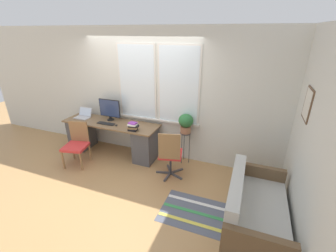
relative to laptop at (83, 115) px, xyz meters
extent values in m
plane|color=tan|center=(1.39, -0.35, -0.80)|extent=(14.00, 14.00, 0.00)
cube|color=silver|center=(1.39, 0.34, 0.55)|extent=(9.00, 0.06, 2.70)
cube|color=silver|center=(1.29, 0.30, 0.80)|extent=(0.87, 0.02, 1.57)
cube|color=white|center=(1.29, 0.29, 0.80)|extent=(0.80, 0.01, 1.50)
cube|color=silver|center=(2.20, 0.30, 0.80)|extent=(0.87, 0.02, 1.57)
cube|color=white|center=(2.20, 0.29, 0.80)|extent=(0.80, 0.01, 1.50)
cube|color=silver|center=(1.74, 0.31, 0.03)|extent=(1.83, 0.11, 0.04)
cube|color=silver|center=(4.33, -0.35, 0.55)|extent=(0.06, 9.00, 2.70)
cube|color=brown|center=(4.29, -0.42, 0.88)|extent=(0.02, 0.39, 0.45)
cube|color=silver|center=(4.28, -0.42, 0.88)|extent=(0.01, 0.34, 0.40)
cube|color=brown|center=(0.76, -0.04, -0.06)|extent=(2.16, 0.61, 0.03)
cube|color=#4C4C51|center=(-0.08, -0.04, -0.44)|extent=(0.40, 0.53, 0.72)
cube|color=#4C4C51|center=(1.60, -0.04, -0.44)|extent=(0.40, 0.53, 0.72)
cube|color=#B7B7BC|center=(0.00, -0.05, -0.04)|extent=(0.34, 0.20, 0.02)
cube|color=#B7B7BC|center=(0.00, 0.09, 0.07)|extent=(0.34, 0.08, 0.19)
cube|color=silver|center=(0.00, 0.08, 0.07)|extent=(0.31, 0.07, 0.17)
cylinder|color=black|center=(0.69, 0.09, -0.04)|extent=(0.15, 0.15, 0.02)
cylinder|color=black|center=(0.69, 0.09, 0.01)|extent=(0.06, 0.06, 0.08)
cube|color=black|center=(0.69, 0.09, 0.23)|extent=(0.51, 0.02, 0.39)
cube|color=navy|center=(0.69, 0.08, 0.23)|extent=(0.49, 0.01, 0.37)
cube|color=black|center=(0.72, -0.14, -0.04)|extent=(0.40, 0.11, 0.02)
ellipsoid|color=black|center=(1.00, -0.17, -0.03)|extent=(0.04, 0.07, 0.03)
cube|color=black|center=(1.43, -0.23, -0.03)|extent=(0.18, 0.15, 0.04)
cube|color=olive|center=(1.43, -0.24, 0.01)|extent=(0.21, 0.14, 0.03)
cube|color=black|center=(1.44, -0.22, 0.05)|extent=(0.22, 0.14, 0.04)
cube|color=white|center=(1.43, -0.23, 0.08)|extent=(0.18, 0.17, 0.03)
cube|color=purple|center=(1.43, -0.22, 0.11)|extent=(0.17, 0.14, 0.02)
cylinder|color=olive|center=(0.21, -0.96, -0.59)|extent=(0.04, 0.04, 0.41)
cylinder|color=olive|center=(0.58, -0.88, -0.59)|extent=(0.04, 0.04, 0.41)
cylinder|color=olive|center=(0.12, -0.59, -0.59)|extent=(0.04, 0.04, 0.41)
cylinder|color=olive|center=(0.50, -0.50, -0.59)|extent=(0.04, 0.04, 0.41)
cube|color=red|center=(0.35, -0.73, -0.38)|extent=(0.52, 0.51, 0.06)
cube|color=olive|center=(0.30, -0.51, -0.13)|extent=(0.39, 0.12, 0.44)
cube|color=#47474C|center=(2.14, -0.38, -0.78)|extent=(0.29, 0.10, 0.03)
cube|color=#47474C|center=(2.27, -0.49, -0.78)|extent=(0.06, 0.29, 0.03)
cube|color=#47474C|center=(2.42, -0.40, -0.78)|extent=(0.28, 0.14, 0.03)
cube|color=#47474C|center=(2.37, -0.24, -0.78)|extent=(0.21, 0.24, 0.03)
cube|color=#47474C|center=(2.21, -0.23, -0.78)|extent=(0.18, 0.26, 0.03)
cylinder|color=#333338|center=(2.28, -0.35, -0.57)|extent=(0.04, 0.04, 0.39)
cube|color=red|center=(2.28, -0.35, -0.35)|extent=(0.51, 0.49, 0.06)
cube|color=olive|center=(2.34, -0.56, -0.08)|extent=(0.39, 0.13, 0.49)
cube|color=beige|center=(3.85, -1.15, -0.59)|extent=(0.78, 1.32, 0.40)
cube|color=beige|center=(3.54, -1.15, -0.21)|extent=(0.16, 1.32, 0.37)
cube|color=brown|center=(3.85, -0.45, -0.49)|extent=(0.78, 0.09, 0.61)
cylinder|color=#333338|center=(2.41, 0.17, -0.12)|extent=(0.22, 0.22, 0.02)
cylinder|color=#333338|center=(2.50, 0.17, -0.46)|extent=(0.01, 0.01, 0.67)
cylinder|color=#333338|center=(2.36, 0.25, -0.46)|extent=(0.01, 0.01, 0.67)
cylinder|color=#333338|center=(2.36, 0.09, -0.46)|extent=(0.01, 0.01, 0.67)
cylinder|color=#9E6B4C|center=(2.41, 0.17, -0.04)|extent=(0.21, 0.21, 0.14)
ellipsoid|color=#2D7038|center=(2.41, 0.17, 0.16)|extent=(0.30, 0.30, 0.27)
cube|color=#565B6B|center=(3.02, -1.18, -0.79)|extent=(1.10, 0.75, 0.01)
cube|color=#DBCC4C|center=(3.02, -1.39, -0.79)|extent=(1.08, 0.06, 0.00)
cube|color=#388E4C|center=(3.02, -1.18, -0.79)|extent=(1.08, 0.06, 0.00)
cube|color=white|center=(3.02, -0.96, -0.79)|extent=(1.08, 0.06, 0.00)
camera|label=1|loc=(3.57, -3.82, 1.81)|focal=24.00mm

